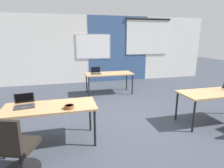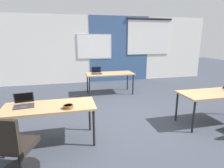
{
  "view_description": "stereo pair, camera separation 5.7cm",
  "coord_description": "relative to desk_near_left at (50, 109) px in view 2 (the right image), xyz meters",
  "views": [
    {
      "loc": [
        -1.46,
        -3.86,
        1.89
      ],
      "look_at": [
        -0.36,
        0.43,
        0.79
      ],
      "focal_mm": 29.83,
      "sensor_mm": 36.0,
      "label": 1
    },
    {
      "loc": [
        -1.41,
        -3.88,
        1.89
      ],
      "look_at": [
        -0.36,
        0.43,
        0.79
      ],
      "focal_mm": 29.83,
      "sensor_mm": 36.0,
      "label": 2
    }
  ],
  "objects": [
    {
      "name": "ground_plane",
      "position": [
        1.75,
        0.6,
        -0.66
      ],
      "size": [
        24.0,
        24.0,
        0.0
      ],
      "color": "#383D47"
    },
    {
      "name": "back_wall_assembly",
      "position": [
        1.79,
        4.8,
        0.75
      ],
      "size": [
        10.0,
        0.27,
        2.8
      ],
      "color": "silver",
      "rests_on": "ground"
    },
    {
      "name": "desk_near_left",
      "position": [
        0.0,
        0.0,
        0.0
      ],
      "size": [
        1.6,
        0.7,
        0.72
      ],
      "color": "tan",
      "rests_on": "ground"
    },
    {
      "name": "desk_near_right",
      "position": [
        3.5,
        0.0,
        0.0
      ],
      "size": [
        1.6,
        0.7,
        0.72
      ],
      "color": "tan",
      "rests_on": "ground"
    },
    {
      "name": "desk_far_center",
      "position": [
        1.75,
        2.8,
        0.0
      ],
      "size": [
        1.6,
        0.7,
        0.72
      ],
      "color": "tan",
      "rests_on": "ground"
    },
    {
      "name": "laptop_near_left_end",
      "position": [
        -0.43,
        0.1,
        0.11
      ],
      "size": [
        0.37,
        0.36,
        0.22
      ],
      "rotation": [
        0.0,
        0.0,
        0.14
      ],
      "color": "#333338",
      "rests_on": "desk_near_left"
    },
    {
      "name": "chair_near_left_end",
      "position": [
        -0.42,
        -0.75,
        -0.28
      ],
      "size": [
        0.56,
        0.61,
        0.92
      ],
      "rotation": [
        0.0,
        0.0,
        2.79
      ],
      "color": "black",
      "rests_on": "ground"
    },
    {
      "name": "laptop_far_left",
      "position": [
        1.3,
        2.81,
        0.11
      ],
      "size": [
        0.34,
        0.3,
        0.23
      ],
      "rotation": [
        0.0,
        0.0,
        -0.02
      ],
      "color": "#333338",
      "rests_on": "desk_far_center"
    },
    {
      "name": "snack_bowl",
      "position": [
        0.32,
        -0.21,
        0.1
      ],
      "size": [
        0.18,
        0.18,
        0.06
      ],
      "color": "brown",
      "rests_on": "desk_near_left"
    }
  ]
}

